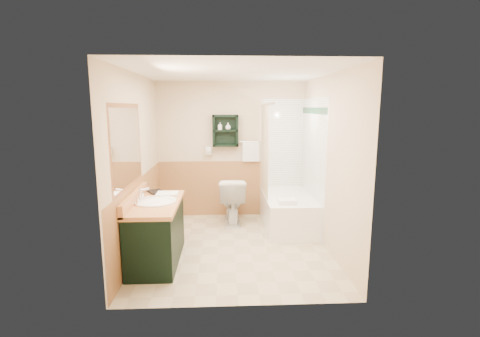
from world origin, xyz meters
The scene contains 25 objects.
floor centered at (0.00, 0.00, 0.00)m, with size 3.00×3.00×0.00m, color beige.
back_wall centered at (0.00, 1.52, 1.20)m, with size 2.60×0.04×2.40m, color beige.
left_wall centered at (-1.32, 0.00, 1.20)m, with size 0.04×3.00×2.40m, color beige.
right_wall centered at (1.32, 0.00, 1.20)m, with size 0.04×3.00×2.40m, color beige.
ceiling centered at (0.00, 0.00, 2.42)m, with size 2.60×3.00×0.04m, color white.
wainscot_left centered at (-1.29, 0.00, 0.50)m, with size 2.98×2.98×1.00m, color #BC7E4C, non-canonical shape.
wainscot_back centered at (0.00, 1.49, 0.50)m, with size 2.58×2.58×1.00m, color #BC7E4C, non-canonical shape.
mirror_frame centered at (-1.27, -0.55, 1.50)m, with size 1.30×1.30×1.00m, color brown, non-canonical shape.
mirror_glass centered at (-1.27, -0.55, 1.50)m, with size 1.20×1.20×0.90m, color white, non-canonical shape.
tile_right centered at (1.28, 0.75, 1.05)m, with size 1.50×1.50×2.10m, color white, non-canonical shape.
tile_back centered at (1.03, 1.48, 1.05)m, with size 0.95×0.95×2.10m, color white, non-canonical shape.
tile_accent centered at (1.27, 0.75, 1.90)m, with size 1.50×1.50×0.10m, color #124123, non-canonical shape.
wall_shelf centered at (-0.10, 1.41, 1.55)m, with size 0.45×0.15×0.55m, color black.
hair_dryer centered at (-0.40, 1.43, 1.20)m, with size 0.10×0.24×0.18m, color silver, non-canonical shape.
towel_bar centered at (0.35, 1.45, 1.35)m, with size 0.40×0.06×0.40m, color white, non-canonical shape.
curtain_rod centered at (0.53, 0.75, 2.00)m, with size 0.03×0.03×1.60m, color silver.
shower_curtain centered at (0.53, 0.92, 1.15)m, with size 1.05×1.05×1.70m, color beige, non-canonical shape.
vanity centered at (-0.99, -0.42, 0.39)m, with size 0.59×1.24×0.79m, color black.
bathtub centered at (0.93, 0.82, 0.27)m, with size 0.80×1.50×0.54m, color white.
toilet centered at (0.00, 1.06, 0.39)m, with size 0.44×0.79×0.77m, color white.
counter_towel centered at (-0.89, -0.10, 0.81)m, with size 0.28×0.22×0.04m, color white.
vanity_book centered at (-1.16, 0.03, 0.91)m, with size 0.18×0.02×0.24m, color black.
tub_towel centered at (0.80, 0.29, 0.57)m, with size 0.26×0.21×0.07m, color white.
soap_bottle_a centered at (-0.19, 1.40, 1.60)m, with size 0.06×0.13×0.06m, color white.
soap_bottle_b centered at (-0.05, 1.40, 1.61)m, with size 0.10×0.12×0.10m, color white.
Camera 1 is at (-0.14, -4.67, 1.96)m, focal length 26.00 mm.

